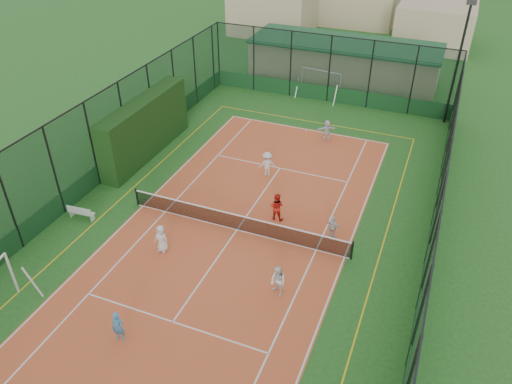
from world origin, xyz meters
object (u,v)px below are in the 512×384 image
floodlight_ne (457,65)px  clubhouse (344,60)px  white_bench (81,212)px  child_far_left (267,164)px  child_far_back (327,130)px  futsal_goal_far (320,84)px  child_far_right (333,227)px  coach (277,207)px  child_near_left (161,239)px  child_near_mid (118,327)px  child_near_right (278,281)px

floodlight_ne → clubhouse: 10.47m
white_bench → child_far_left: bearing=41.0°
child_far_left → child_far_back: size_ratio=1.10×
futsal_goal_far → child_far_right: futsal_goal_far is taller
futsal_goal_far → coach: bearing=-74.9°
child_near_left → child_far_left: (2.21, 8.09, 0.06)m
child_far_right → child_far_back: bearing=-58.9°
child_near_left → child_far_right: 8.20m
floodlight_ne → child_near_left: size_ratio=5.78×
white_bench → child_far_left: child_far_left is taller
child_far_left → child_far_right: 6.50m
child_near_left → child_far_back: size_ratio=1.02×
futsal_goal_far → child_far_back: size_ratio=2.32×
child_near_mid → child_near_left: bearing=88.2°
clubhouse → child_near_left: bearing=-96.1°
floodlight_ne → child_near_mid: floodlight_ne is taller
child_near_left → child_near_right: 6.05m
floodlight_ne → child_far_left: (-9.03, -11.24, -3.35)m
child_near_right → child_far_back: (-1.78, 14.31, -0.04)m
child_near_mid → child_far_right: 10.89m
child_near_left → child_far_back: (4.24, 13.67, -0.01)m
futsal_goal_far → child_far_left: (0.32, -12.25, -0.27)m
child_far_left → clubhouse: bearing=-116.4°
clubhouse → white_bench: clubhouse is taller
white_bench → child_far_back: bearing=49.9°
clubhouse → child_far_left: (-0.43, -16.64, -0.80)m
child_far_right → child_far_back: size_ratio=0.89×
futsal_goal_far → child_near_right: size_ratio=2.20×
child_far_left → child_near_left: bearing=49.8°
floodlight_ne → child_far_back: bearing=-141.0°
child_near_left → white_bench: bearing=177.0°
futsal_goal_far → child_near_left: 20.43m
child_near_mid → child_far_back: (3.06, 18.82, 0.02)m
floodlight_ne → clubhouse: size_ratio=0.54×
clubhouse → child_far_back: size_ratio=10.86×
white_bench → child_near_left: size_ratio=0.99×
futsal_goal_far → child_far_left: size_ratio=2.11×
futsal_goal_far → child_far_left: futsal_goal_far is taller
white_bench → child_far_left: size_ratio=0.92×
clubhouse → child_near_mid: bearing=-92.8°
child_far_right → clubhouse: bearing=-63.4°
floodlight_ne → child_near_mid: (-10.05, -24.48, -3.43)m
child_far_left → coach: 4.21m
coach → floodlight_ne: bearing=-117.2°
futsal_goal_far → child_far_right: bearing=-65.0°
futsal_goal_far → coach: futsal_goal_far is taller
coach → child_far_right: bearing=170.4°
child_far_left → child_far_back: 5.94m
child_near_left → child_far_left: child_far_left is taller
clubhouse → floodlight_ne: bearing=-32.1°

